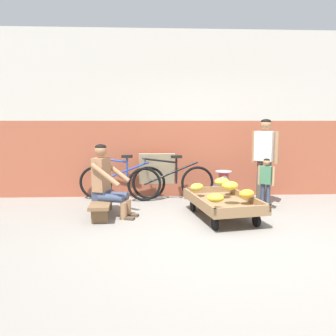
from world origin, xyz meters
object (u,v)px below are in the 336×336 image
(bicycle_far_left, at_px, (171,182))
(shopping_bag, at_px, (248,201))
(customer_adult, at_px, (265,152))
(low_bench, at_px, (102,204))
(vendor_seated, at_px, (107,181))
(weighing_scale, at_px, (223,179))
(customer_child, at_px, (266,179))
(plastic_crate, at_px, (223,195))
(bicycle_near_left, at_px, (122,181))
(banana_cart, at_px, (222,203))
(sign_board, at_px, (157,175))

(bicycle_far_left, bearing_deg, shopping_bag, -27.37)
(customer_adult, xyz_separation_m, shopping_bag, (-0.34, -0.21, -0.83))
(low_bench, relative_size, bicycle_far_left, 0.67)
(vendor_seated, xyz_separation_m, weighing_scale, (2.01, 0.79, -0.11))
(customer_adult, bearing_deg, customer_child, -103.34)
(weighing_scale, bearing_deg, vendor_seated, -158.69)
(vendor_seated, relative_size, customer_child, 1.29)
(plastic_crate, xyz_separation_m, bicycle_near_left, (-1.88, 0.40, 0.20))
(customer_adult, bearing_deg, banana_cart, -138.73)
(banana_cart, xyz_separation_m, bicycle_far_left, (-0.72, 1.25, 0.11))
(banana_cart, relative_size, bicycle_near_left, 0.95)
(low_bench, height_order, customer_child, customer_child)
(banana_cart, relative_size, bicycle_far_left, 0.95)
(low_bench, bearing_deg, customer_adult, 11.62)
(bicycle_near_left, bearing_deg, low_bench, -100.60)
(banana_cart, relative_size, plastic_crate, 4.36)
(plastic_crate, distance_m, bicycle_near_left, 1.93)
(sign_board, height_order, customer_child, customer_child)
(banana_cart, distance_m, customer_adult, 1.40)
(shopping_bag, bearing_deg, bicycle_near_left, 160.38)
(sign_board, distance_m, customer_adult, 2.11)
(vendor_seated, relative_size, weighing_scale, 3.80)
(low_bench, relative_size, customer_child, 1.26)
(plastic_crate, distance_m, weighing_scale, 0.30)
(vendor_seated, distance_m, bicycle_far_left, 1.52)
(sign_board, height_order, customer_adult, customer_adult)
(vendor_seated, relative_size, customer_adult, 0.75)
(bicycle_near_left, bearing_deg, plastic_crate, -11.86)
(low_bench, xyz_separation_m, vendor_seated, (0.08, -0.03, 0.37))
(bicycle_far_left, height_order, customer_child, customer_child)
(vendor_seated, bearing_deg, customer_adult, 12.52)
(weighing_scale, bearing_deg, bicycle_far_left, 164.03)
(low_bench, xyz_separation_m, customer_child, (2.69, 0.19, 0.34))
(low_bench, height_order, plastic_crate, plastic_crate)
(weighing_scale, bearing_deg, customer_adult, -15.29)
(banana_cart, relative_size, customer_adult, 1.03)
(plastic_crate, height_order, sign_board, sign_board)
(banana_cart, bearing_deg, customer_child, 27.05)
(banana_cart, relative_size, customer_child, 1.78)
(banana_cart, relative_size, low_bench, 1.41)
(bicycle_far_left, distance_m, customer_child, 1.76)
(vendor_seated, height_order, weighing_scale, vendor_seated)
(vendor_seated, distance_m, plastic_crate, 2.20)
(low_bench, distance_m, bicycle_far_left, 1.55)
(vendor_seated, xyz_separation_m, sign_board, (0.81, 1.38, -0.13))
(vendor_seated, distance_m, customer_child, 2.62)
(low_bench, height_order, shopping_bag, low_bench)
(plastic_crate, bearing_deg, customer_adult, -15.38)
(shopping_bag, bearing_deg, bicycle_far_left, 152.63)
(sign_board, relative_size, customer_adult, 0.57)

